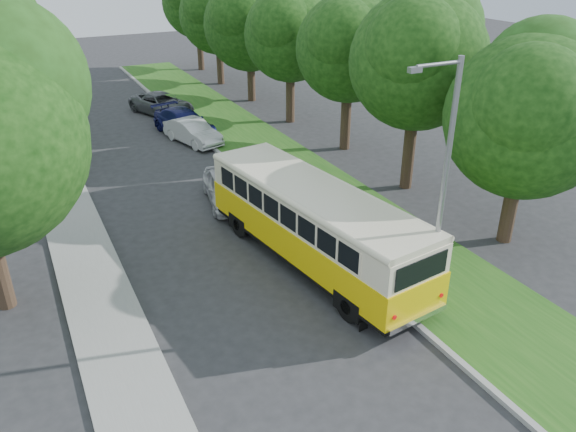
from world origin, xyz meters
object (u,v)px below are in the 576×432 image
car_grey (162,104)px  lamppost_near (441,188)px  car_silver (226,188)px  car_blue (184,123)px  vintage_bus (314,226)px  lamppost_far (40,90)px  car_white (193,132)px

car_grey → lamppost_near: bearing=-108.5°
car_silver → car_blue: size_ratio=0.82×
vintage_bus → car_grey: (0.40, 21.63, -0.83)m
lamppost_near → lamppost_far: (-8.91, 18.50, -0.25)m
lamppost_far → car_blue: (7.70, 2.51, -3.38)m
car_blue → car_grey: car_blue is taller
lamppost_near → lamppost_far: 20.53m
car_blue → car_grey: 4.97m
lamppost_far → car_white: lamppost_far is taller
car_silver → car_grey: bearing=95.5°
vintage_bus → car_silver: 6.48m
lamppost_far → vintage_bus: size_ratio=0.73×
car_white → car_blue: bearing=72.4°
vintage_bus → car_blue: size_ratio=2.02×
lamppost_near → car_blue: size_ratio=1.57×
car_silver → car_blue: 10.37m
lamppost_far → car_grey: 11.26m
car_grey → lamppost_far: bearing=-157.0°
car_silver → car_blue: car_blue is taller
vintage_bus → car_white: (0.35, 14.86, -0.84)m
lamppost_far → vintage_bus: (7.30, -14.15, -2.59)m
car_white → car_grey: (0.05, 6.76, 0.01)m
lamppost_near → vintage_bus: bearing=110.3°
lamppost_near → vintage_bus: lamppost_near is taller
lamppost_far → car_white: bearing=5.3°
car_blue → car_silver: bearing=-110.0°
vintage_bus → car_blue: bearing=81.0°
car_white → car_silver: bearing=-114.2°
lamppost_near → vintage_bus: size_ratio=0.78×
car_silver → car_blue: (1.30, 10.29, 0.02)m
lamppost_near → vintage_bus: 5.44m
lamppost_far → car_silver: size_ratio=1.79×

